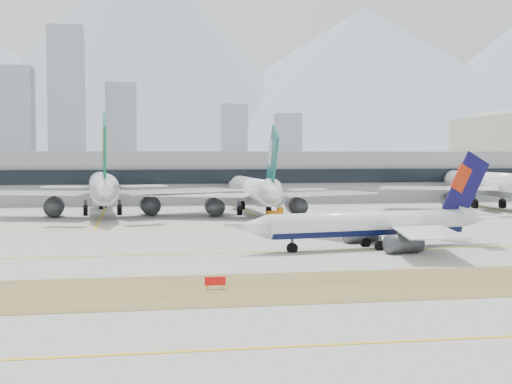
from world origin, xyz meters
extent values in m
plane|color=#AAA69F|center=(0.00, 0.00, 0.00)|extent=(3000.00, 3000.00, 0.00)
cube|color=brown|center=(0.00, -32.00, 0.02)|extent=(360.00, 18.00, 0.06)
cube|color=yellow|center=(0.00, -5.00, 0.03)|extent=(360.00, 0.45, 0.04)
cube|color=yellow|center=(0.00, -55.00, 0.03)|extent=(360.00, 0.45, 0.04)
cube|color=yellow|center=(0.00, 30.00, 0.03)|extent=(360.00, 0.45, 0.04)
cylinder|color=white|center=(18.86, -3.63, 3.85)|extent=(32.11, 8.88, 3.50)
cube|color=black|center=(18.86, -3.63, 2.88)|extent=(31.39, 8.25, 1.57)
cone|color=white|center=(0.69, -6.76, 3.85)|extent=(5.41, 4.28, 3.50)
cone|color=white|center=(38.11, -0.31, 4.28)|extent=(7.60, 4.65, 3.50)
cube|color=white|center=(21.27, 6.62, 3.32)|extent=(15.79, 18.81, 0.21)
cube|color=white|center=(36.03, 3.94, 4.55)|extent=(5.03, 5.78, 0.14)
cylinder|color=#3F4247|center=(20.05, 3.13, 1.40)|extent=(5.70, 3.49, 2.62)
cube|color=#3F4247|center=(20.05, 3.13, 2.45)|extent=(2.23, 0.64, 1.22)
cube|color=white|center=(24.56, -12.49, 3.32)|extent=(11.37, 18.52, 0.21)
cube|color=white|center=(37.57, -5.02, 4.55)|extent=(3.78, 5.29, 0.14)
cylinder|color=#3F4247|center=(22.24, -9.61, 1.40)|extent=(5.70, 3.49, 2.62)
cube|color=#3F4247|center=(22.24, -9.61, 2.45)|extent=(2.23, 0.64, 1.22)
cube|color=#0C0A3F|center=(35.92, -0.69, 9.16)|extent=(8.56, 1.78, 10.95)
cube|color=#AD250B|center=(35.05, -0.84, 10.34)|extent=(3.91, 1.04, 4.69)
cylinder|color=#3F4247|center=(6.88, -5.70, 1.05)|extent=(0.42, 0.42, 2.10)
cylinder|color=black|center=(6.88, -5.70, 0.61)|extent=(1.65, 0.87, 1.57)
cylinder|color=#3F4247|center=(20.12, -5.72, 1.05)|extent=(0.42, 0.42, 2.10)
cylinder|color=black|center=(20.12, -5.72, 0.61)|extent=(1.65, 0.87, 1.57)
cylinder|color=#3F4247|center=(19.35, -1.24, 1.05)|extent=(0.42, 0.42, 2.10)
cylinder|color=black|center=(19.35, -1.24, 0.61)|extent=(1.65, 0.87, 1.57)
cylinder|color=white|center=(-22.86, 65.23, 6.56)|extent=(8.83, 45.39, 5.97)
cube|color=slate|center=(-22.86, 65.23, 4.92)|extent=(7.88, 44.44, 2.68)
cone|color=white|center=(-24.52, 91.17, 6.56)|extent=(6.39, 7.26, 5.97)
cone|color=white|center=(-21.11, 37.72, 7.31)|extent=(6.59, 10.38, 5.97)
cube|color=white|center=(-6.37, 59.64, 5.67)|extent=(31.50, 24.23, 0.36)
cube|color=white|center=(-13.49, 40.09, 7.76)|extent=(9.38, 7.16, 0.24)
cylinder|color=#3F4247|center=(-11.91, 62.28, 2.39)|extent=(4.94, 7.79, 4.47)
cube|color=#3F4247|center=(-11.91, 62.28, 4.18)|extent=(0.65, 3.15, 2.09)
cube|color=white|center=(-38.52, 57.59, 5.67)|extent=(31.31, 21.47, 0.36)
cube|color=white|center=(-28.97, 39.10, 7.76)|extent=(9.18, 6.32, 0.24)
cylinder|color=#3F4247|center=(-33.35, 60.91, 2.39)|extent=(4.94, 7.79, 4.47)
cube|color=#3F4247|center=(-33.35, 60.91, 4.18)|extent=(0.65, 3.15, 2.09)
cube|color=#0D5C39|center=(-21.31, 40.84, 14.39)|extent=(1.33, 12.48, 16.00)
cube|color=#D04D0C|center=(-21.39, 42.09, 16.13)|extent=(1.01, 5.66, 6.85)
cylinder|color=#3F4247|center=(-23.96, 82.33, 1.79)|extent=(0.72, 0.72, 3.58)
cylinder|color=black|center=(-23.96, 82.33, 1.04)|extent=(1.21, 2.75, 2.68)
cylinder|color=#3F4247|center=(-26.65, 63.73, 1.79)|extent=(0.72, 0.72, 3.58)
cylinder|color=black|center=(-26.65, 63.73, 1.04)|extent=(1.21, 2.75, 2.68)
cylinder|color=#3F4247|center=(-18.91, 64.22, 1.79)|extent=(0.72, 0.72, 3.58)
cylinder|color=black|center=(-18.91, 64.22, 1.04)|extent=(1.21, 2.75, 2.68)
cylinder|color=white|center=(12.18, 59.86, 5.88)|extent=(5.92, 40.47, 5.34)
cube|color=slate|center=(12.18, 59.86, 4.41)|extent=(5.11, 39.65, 2.40)
cone|color=white|center=(11.85, 83.14, 5.88)|extent=(5.43, 6.25, 5.34)
cone|color=white|center=(12.54, 35.18, 6.55)|extent=(5.47, 9.05, 5.34)
cube|color=white|center=(26.69, 54.14, 5.08)|extent=(28.20, 20.78, 0.32)
cube|color=white|center=(19.46, 36.96, 6.95)|extent=(8.35, 6.13, 0.21)
cylinder|color=#3F4247|center=(21.85, 56.74, 2.14)|extent=(4.10, 6.79, 4.01)
cube|color=#3F4247|center=(21.85, 56.74, 3.74)|extent=(0.44, 2.81, 1.87)
cube|color=white|center=(-2.16, 53.73, 5.08)|extent=(28.16, 20.23, 0.32)
cube|color=white|center=(5.57, 36.76, 6.95)|extent=(8.31, 5.96, 0.21)
cylinder|color=#3F4247|center=(2.61, 56.47, 2.14)|extent=(4.10, 6.79, 4.01)
cube|color=#3F4247|center=(2.61, 56.47, 3.74)|extent=(0.44, 2.81, 1.87)
cube|color=#13534E|center=(12.50, 37.99, 12.89)|extent=(0.64, 11.18, 14.33)
cube|color=#B2B9BC|center=(12.48, 39.11, 14.45)|extent=(0.66, 5.05, 6.13)
cylinder|color=#3F4247|center=(11.96, 75.21, 1.60)|extent=(0.64, 0.64, 3.21)
cylinder|color=black|center=(11.96, 75.21, 0.94)|extent=(0.97, 2.42, 2.40)
cylinder|color=#3F4247|center=(8.73, 58.69, 1.60)|extent=(0.64, 0.64, 3.21)
cylinder|color=black|center=(8.73, 58.69, 0.94)|extent=(0.97, 2.42, 2.40)
cylinder|color=#3F4247|center=(15.67, 58.79, 1.60)|extent=(0.64, 0.64, 3.21)
cylinder|color=black|center=(15.67, 58.79, 0.94)|extent=(0.97, 2.42, 2.40)
cylinder|color=white|center=(76.68, 70.13, 6.52)|extent=(8.03, 45.05, 5.93)
cube|color=slate|center=(76.68, 70.13, 4.89)|extent=(7.10, 44.11, 2.67)
cone|color=white|center=(77.90, 95.94, 6.52)|extent=(6.24, 7.12, 5.93)
cube|color=white|center=(60.39, 64.32, 5.63)|extent=(31.30, 23.74, 0.36)
cube|color=white|center=(67.78, 45.00, 7.71)|extent=(9.30, 7.01, 0.24)
cylinder|color=#3F4247|center=(65.85, 67.02, 2.37)|extent=(4.79, 7.67, 4.45)
cube|color=#3F4247|center=(65.85, 67.02, 4.15)|extent=(0.59, 3.13, 2.07)
cylinder|color=#3F4247|center=(77.49, 87.15, 1.78)|extent=(0.71, 0.71, 3.56)
cylinder|color=black|center=(77.49, 87.15, 1.04)|extent=(1.16, 2.71, 2.67)
cylinder|color=#3F4247|center=(72.78, 69.07, 1.78)|extent=(0.71, 0.71, 3.56)
cylinder|color=black|center=(72.78, 69.07, 1.04)|extent=(1.16, 2.71, 2.67)
cylinder|color=#3F4247|center=(80.47, 68.71, 1.78)|extent=(0.71, 0.71, 3.56)
cylinder|color=black|center=(80.47, 68.71, 1.04)|extent=(1.16, 2.71, 2.67)
cube|color=gray|center=(0.00, 115.00, 7.50)|extent=(280.00, 42.00, 15.00)
cube|color=black|center=(0.00, 93.50, 7.95)|extent=(280.00, 1.20, 4.00)
cube|color=beige|center=(110.00, 135.00, 14.10)|extent=(2.00, 57.00, 27.90)
cube|color=red|center=(-7.24, -32.00, 0.90)|extent=(2.20, 0.15, 0.90)
cylinder|color=orange|center=(-8.04, -32.00, 0.25)|extent=(0.10, 0.10, 0.50)
cylinder|color=orange|center=(-6.44, -32.00, 0.25)|extent=(0.10, 0.10, 0.50)
cube|color=orange|center=(14.70, 46.77, 0.90)|extent=(3.50, 2.00, 1.80)
cube|color=orange|center=(15.90, 46.77, 2.10)|extent=(1.20, 1.80, 1.00)
cylinder|color=black|center=(13.50, 45.97, 0.35)|extent=(0.70, 0.30, 0.70)
cylinder|color=black|center=(13.50, 47.57, 0.35)|extent=(0.70, 0.30, 0.70)
cylinder|color=black|center=(15.90, 45.97, 0.35)|extent=(0.70, 0.30, 0.70)
cylinder|color=black|center=(15.90, 47.57, 0.35)|extent=(0.70, 0.30, 0.70)
cube|color=#8B929E|center=(-105.00, 455.00, 40.00)|extent=(30.00, 27.00, 80.00)
cube|color=#8B929E|center=(-65.00, 450.00, 55.00)|extent=(26.00, 23.40, 110.00)
cube|color=#8B929E|center=(-25.00, 465.00, 35.00)|extent=(24.00, 21.60, 70.00)
cube|color=#8B929E|center=(65.00, 470.00, 27.50)|extent=(20.00, 18.00, 55.00)
cube|color=#8B929E|center=(110.00, 470.00, 24.00)|extent=(20.00, 18.00, 48.00)
cone|color=#9EA8B7|center=(0.00, 1400.00, 211.50)|extent=(900.00, 900.00, 470.00)
cone|color=#9EA8B7|center=(480.00, 1390.00, 157.50)|extent=(1120.00, 1120.00, 350.00)
camera|label=1|loc=(-15.48, -105.23, 14.05)|focal=50.00mm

